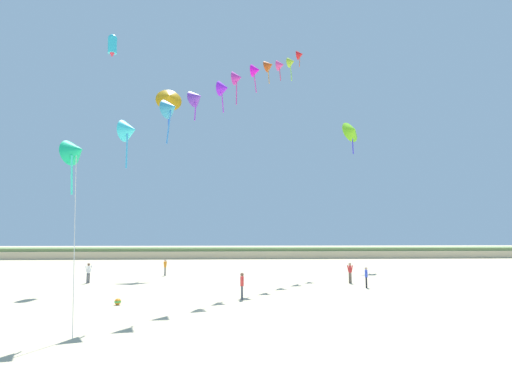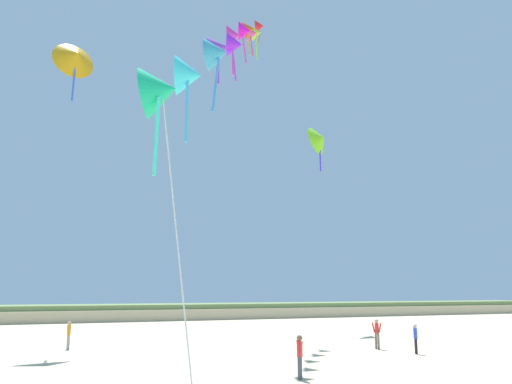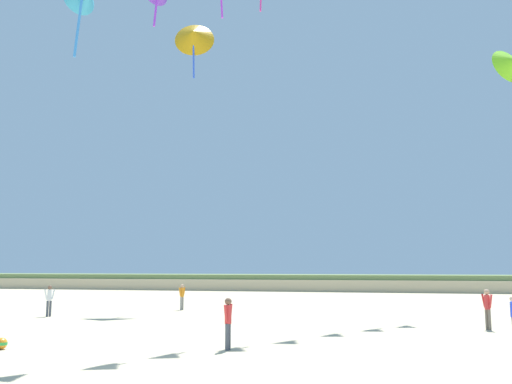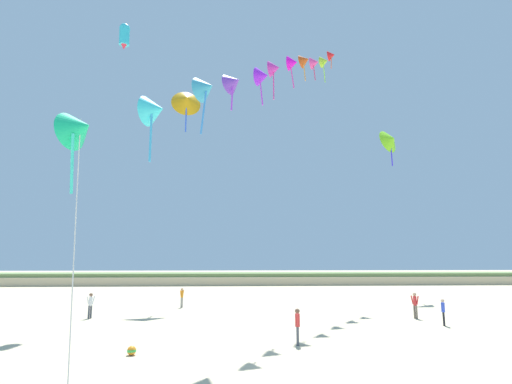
{
  "view_description": "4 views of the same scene",
  "coord_description": "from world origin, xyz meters",
  "views": [
    {
      "loc": [
        -0.83,
        -20.5,
        3.89
      ],
      "look_at": [
        0.8,
        8.2,
        6.96
      ],
      "focal_mm": 28.0,
      "sensor_mm": 36.0,
      "label": 1
    },
    {
      "loc": [
        -9.9,
        -14.41,
        3.22
      ],
      "look_at": [
        1.93,
        13.27,
        8.7
      ],
      "focal_mm": 38.0,
      "sensor_mm": 36.0,
      "label": 2
    },
    {
      "loc": [
        4.47,
        -12.57,
        2.56
      ],
      "look_at": [
        -1.18,
        11.69,
        6.0
      ],
      "focal_mm": 38.0,
      "sensor_mm": 36.0,
      "label": 3
    },
    {
      "loc": [
        -3.13,
        -14.47,
        3.8
      ],
      "look_at": [
        -1.62,
        14.0,
        8.59
      ],
      "focal_mm": 28.0,
      "sensor_mm": 36.0,
      "label": 4
    }
  ],
  "objects": [
    {
      "name": "large_kite_mid_trail",
      "position": [
        -11.83,
        14.52,
        20.91
      ],
      "size": [
        0.92,
        0.97,
        2.11
      ],
      "color": "#2BBDDC"
    },
    {
      "name": "person_mid_center",
      "position": [
        -0.28,
        3.99,
        0.92
      ],
      "size": [
        0.22,
        0.56,
        1.59
      ],
      "color": "#474C56",
      "rests_on": "ground"
    },
    {
      "name": "person_near_right",
      "position": [
        -12.47,
        12.81,
        0.92
      ],
      "size": [
        0.46,
        0.44,
        1.6
      ],
      "color": "#474C56",
      "rests_on": "ground"
    },
    {
      "name": "large_kite_low_lead",
      "position": [
        13.52,
        25.98,
        16.4
      ],
      "size": [
        3.07,
        2.79,
        4.25
      ],
      "color": "#82E521"
    },
    {
      "name": "ground_plane",
      "position": [
        0.0,
        0.0,
        0.0
      ],
      "size": [
        240.0,
        240.0,
        0.0
      ],
      "primitive_type": "plane",
      "color": "beige"
    },
    {
      "name": "person_near_left",
      "position": [
        8.97,
        8.8,
        0.87
      ],
      "size": [
        0.29,
        0.51,
        1.51
      ],
      "color": "black",
      "rests_on": "ground"
    },
    {
      "name": "beach_ball",
      "position": [
        -7.21,
        2.53,
        0.18
      ],
      "size": [
        0.36,
        0.36,
        0.36
      ],
      "color": "orange",
      "rests_on": "ground"
    },
    {
      "name": "large_kite_high_solo",
      "position": [
        -7.72,
        20.93,
        18.33
      ],
      "size": [
        3.07,
        2.31,
        4.45
      ],
      "color": "#CF9411"
    },
    {
      "name": "dune_ridge",
      "position": [
        0.0,
        47.54,
        0.84
      ],
      "size": [
        120.0,
        8.14,
        1.7
      ],
      "color": "#BFAE8B",
      "rests_on": "ground"
    },
    {
      "name": "person_far_left",
      "position": [
        -7.29,
        18.4,
        0.88
      ],
      "size": [
        0.29,
        0.51,
        1.52
      ],
      "color": "gray",
      "rests_on": "ground"
    },
    {
      "name": "person_far_right",
      "position": [
        8.59,
        11.62,
        0.95
      ],
      "size": [
        0.4,
        0.51,
        1.64
      ],
      "color": "#726656",
      "rests_on": "ground"
    },
    {
      "name": "kite_banner_string",
      "position": [
        -0.33,
        10.31,
        16.19
      ],
      "size": [
        15.6,
        29.64,
        25.6
      ],
      "color": "#15C581"
    }
  ]
}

